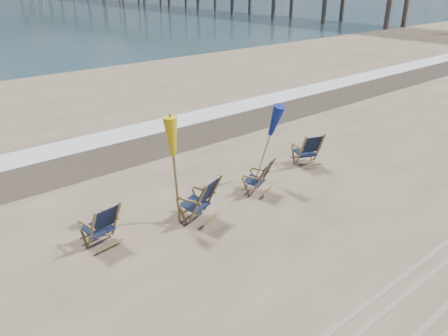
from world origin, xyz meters
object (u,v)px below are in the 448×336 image
object	(u,v)px
beach_chair_2	(267,173)
umbrella_yellow	(174,143)
beach_chair_0	(117,220)
umbrella_blue	(268,120)
beach_chair_3	(319,149)
beach_chair_1	(213,195)

from	to	relation	value
beach_chair_2	umbrella_yellow	world-z (taller)	umbrella_yellow
beach_chair_0	umbrella_blue	distance (m)	4.62
beach_chair_3	umbrella_yellow	size ratio (longest dim) A/B	0.43
beach_chair_2	umbrella_yellow	bearing A→B (deg)	-27.26
beach_chair_1	beach_chair_3	distance (m)	4.19
beach_chair_0	beach_chair_2	bearing A→B (deg)	167.76
beach_chair_0	beach_chair_3	size ratio (longest dim) A/B	0.96
beach_chair_0	beach_chair_3	world-z (taller)	beach_chair_3
beach_chair_2	umbrella_yellow	distance (m)	3.07
umbrella_yellow	umbrella_blue	xyz separation A→B (m)	(3.05, 0.28, -0.18)
beach_chair_1	beach_chair_0	bearing A→B (deg)	-31.39
umbrella_blue	umbrella_yellow	bearing A→B (deg)	-174.83
beach_chair_0	beach_chair_1	size ratio (longest dim) A/B	0.92
beach_chair_3	umbrella_yellow	bearing A→B (deg)	18.83
beach_chair_0	beach_chair_1	distance (m)	2.23
beach_chair_0	umbrella_yellow	world-z (taller)	umbrella_yellow
beach_chair_0	umbrella_yellow	bearing A→B (deg)	166.10
umbrella_yellow	umbrella_blue	bearing A→B (deg)	5.17
beach_chair_1	umbrella_blue	size ratio (longest dim) A/B	0.49
beach_chair_2	beach_chair_3	world-z (taller)	beach_chair_3
beach_chair_2	umbrella_blue	xyz separation A→B (m)	(0.35, 0.42, 1.26)
beach_chair_3	beach_chair_1	bearing A→B (deg)	23.05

